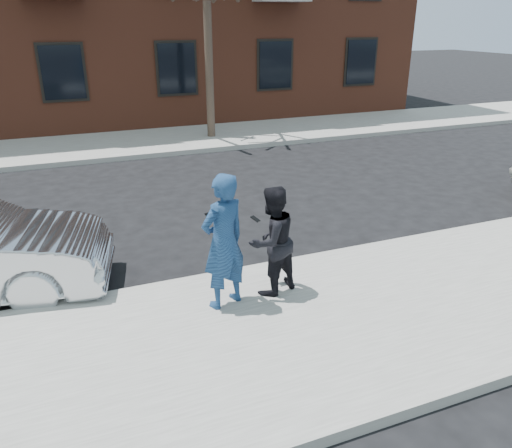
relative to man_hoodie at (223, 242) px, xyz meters
name	(u,v)px	position (x,y,z in m)	size (l,w,h in m)	color
ground	(124,365)	(-1.50, -0.64, -1.10)	(100.00, 100.00, 0.00)	black
near_sidewalk	(126,373)	(-1.50, -0.89, -1.02)	(50.00, 3.50, 0.15)	gray
near_curb	(108,297)	(-1.50, 0.91, -1.02)	(50.00, 0.10, 0.15)	#999691
far_sidewalk	(71,148)	(-1.50, 10.61, -1.02)	(50.00, 3.50, 0.15)	gray
far_curb	(75,163)	(-1.50, 8.81, -1.02)	(50.00, 0.10, 0.15)	#999691
man_hoodie	(223,242)	(0.00, 0.00, 0.00)	(0.81, 0.67, 1.89)	navy
man_peacoat	(272,241)	(0.74, 0.09, -0.15)	(0.93, 0.83, 1.60)	black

